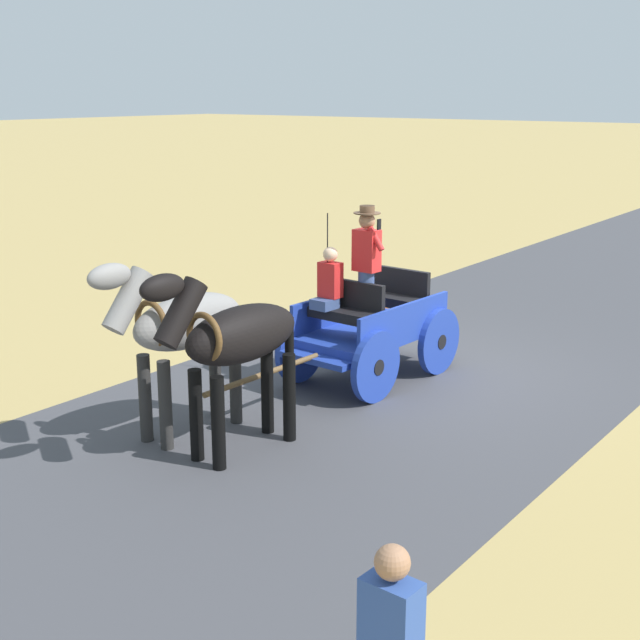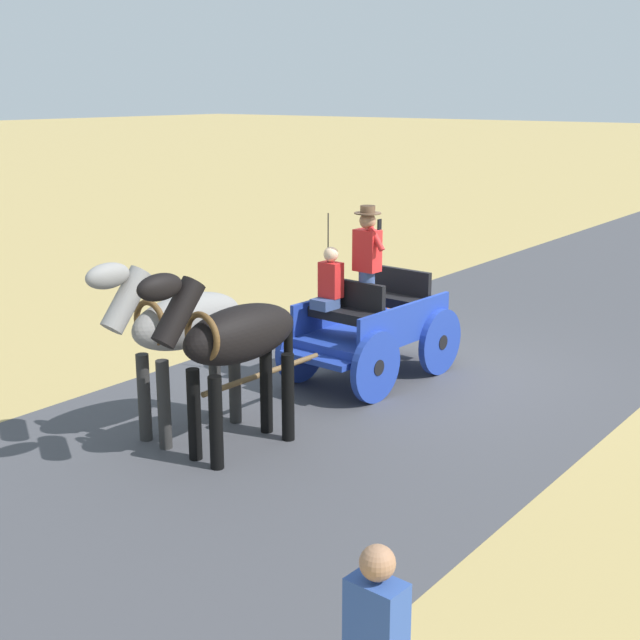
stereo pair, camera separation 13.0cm
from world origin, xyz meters
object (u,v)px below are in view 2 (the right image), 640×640
at_px(horse_near_side, 233,340).
at_px(traffic_cone, 386,294).
at_px(horse_drawn_carriage, 368,323).
at_px(horse_off_side, 181,326).

bearing_deg(horse_near_side, traffic_cone, -70.39).
xyz_separation_m(horse_drawn_carriage, traffic_cone, (2.14, -3.72, -0.57)).
xyz_separation_m(horse_near_side, horse_off_side, (0.87, -0.04, 0.00)).
distance_m(horse_drawn_carriage, horse_near_side, 3.10).
xyz_separation_m(horse_off_side, traffic_cone, (1.55, -6.73, -1.07)).
bearing_deg(horse_near_side, horse_drawn_carriage, -84.83).
xyz_separation_m(horse_drawn_carriage, horse_off_side, (0.59, 3.00, 0.51)).
relative_size(horse_drawn_carriage, horse_off_side, 2.04).
xyz_separation_m(horse_drawn_carriage, horse_near_side, (-0.28, 3.05, 0.51)).
height_order(horse_off_side, traffic_cone, horse_off_side).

